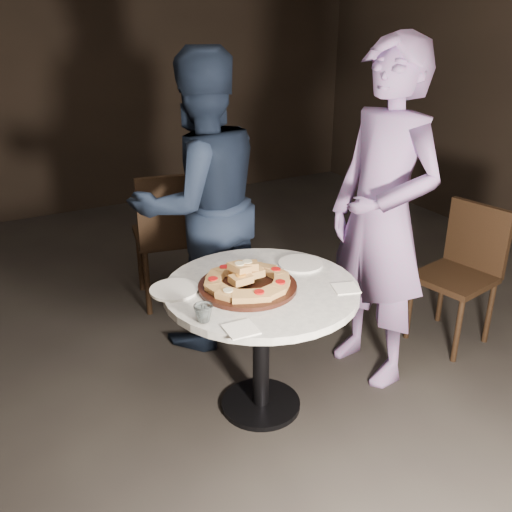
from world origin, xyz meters
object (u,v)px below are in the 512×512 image
(table, at_px, (261,310))
(water_glass, at_px, (203,313))
(serving_board, at_px, (248,286))
(chair_right, at_px, (464,265))
(focaccia_pile, at_px, (247,278))
(diner_navy, at_px, (201,204))
(chair_far, at_px, (171,230))
(diner_teal, at_px, (382,218))

(table, relative_size, water_glass, 13.59)
(serving_board, relative_size, chair_right, 0.55)
(table, relative_size, serving_board, 2.38)
(focaccia_pile, distance_m, diner_navy, 0.76)
(water_glass, bearing_deg, chair_far, 74.69)
(table, bearing_deg, chair_right, 1.24)
(chair_right, height_order, diner_teal, diner_teal)
(diner_teal, bearing_deg, chair_far, -155.97)
(serving_board, bearing_deg, chair_far, 85.93)
(focaccia_pile, distance_m, water_glass, 0.34)
(chair_far, bearing_deg, chair_right, 149.36)
(chair_far, distance_m, diner_teal, 1.42)
(water_glass, distance_m, diner_teal, 1.08)
(focaccia_pile, distance_m, chair_right, 1.44)
(table, height_order, focaccia_pile, focaccia_pile)
(water_glass, relative_size, diner_teal, 0.04)
(table, xyz_separation_m, diner_navy, (0.04, 0.76, 0.29))
(chair_far, bearing_deg, diner_teal, 130.24)
(chair_far, distance_m, diner_navy, 0.55)
(focaccia_pile, distance_m, chair_far, 1.22)
(table, height_order, serving_board, serving_board)
(water_glass, xyz_separation_m, diner_navy, (0.40, 0.92, 0.13))
(chair_far, xyz_separation_m, diner_teal, (0.67, -1.20, 0.34))
(chair_far, bearing_deg, serving_board, 96.97)
(diner_navy, height_order, diner_teal, diner_teal)
(serving_board, distance_m, chair_right, 1.43)
(table, xyz_separation_m, diner_teal, (0.69, 0.01, 0.33))
(serving_board, relative_size, chair_far, 0.49)
(focaccia_pile, relative_size, chair_far, 0.44)
(chair_right, bearing_deg, diner_navy, -129.43)
(table, distance_m, serving_board, 0.15)
(water_glass, xyz_separation_m, diner_teal, (1.05, 0.18, 0.17))
(water_glass, height_order, diner_navy, diner_navy)
(diner_navy, relative_size, diner_teal, 0.96)
(serving_board, relative_size, focaccia_pile, 1.11)
(focaccia_pile, bearing_deg, diner_navy, 81.87)
(serving_board, bearing_deg, chair_right, 0.74)
(diner_teal, bearing_deg, chair_right, 86.17)
(focaccia_pile, bearing_deg, chair_far, 85.82)
(diner_navy, bearing_deg, diner_teal, 127.47)
(diner_navy, xyz_separation_m, diner_teal, (0.65, -0.74, 0.04))
(serving_board, xyz_separation_m, chair_right, (1.42, 0.02, -0.21))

